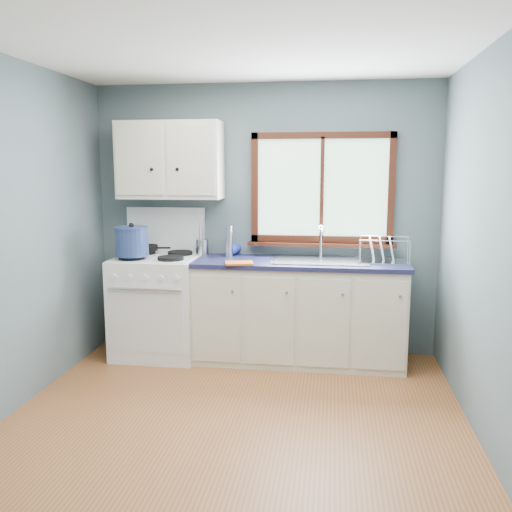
# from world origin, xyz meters

# --- Properties ---
(floor) EXTENTS (3.20, 3.60, 0.02)m
(floor) POSITION_xyz_m (0.00, 0.00, -0.01)
(floor) COLOR #97582D
(floor) RESTS_ON ground
(ceiling) EXTENTS (3.20, 3.60, 0.02)m
(ceiling) POSITION_xyz_m (0.00, 0.00, 2.51)
(ceiling) COLOR white
(ceiling) RESTS_ON wall_back
(wall_back) EXTENTS (3.20, 0.02, 2.50)m
(wall_back) POSITION_xyz_m (0.00, 1.81, 1.25)
(wall_back) COLOR slate
(wall_back) RESTS_ON ground
(wall_front) EXTENTS (3.20, 0.02, 2.50)m
(wall_front) POSITION_xyz_m (0.00, -1.81, 1.25)
(wall_front) COLOR slate
(wall_front) RESTS_ON ground
(wall_right) EXTENTS (0.02, 3.60, 2.50)m
(wall_right) POSITION_xyz_m (1.61, 0.00, 1.25)
(wall_right) COLOR slate
(wall_right) RESTS_ON ground
(gas_range) EXTENTS (0.76, 0.69, 1.36)m
(gas_range) POSITION_xyz_m (-0.95, 1.47, 0.49)
(gas_range) COLOR white
(gas_range) RESTS_ON floor
(base_cabinets) EXTENTS (1.85, 0.60, 0.88)m
(base_cabinets) POSITION_xyz_m (0.36, 1.49, 0.41)
(base_cabinets) COLOR beige
(base_cabinets) RESTS_ON floor
(countertop) EXTENTS (1.89, 0.64, 0.04)m
(countertop) POSITION_xyz_m (0.36, 1.49, 0.90)
(countertop) COLOR #151635
(countertop) RESTS_ON base_cabinets
(sink) EXTENTS (0.84, 0.46, 0.44)m
(sink) POSITION_xyz_m (0.54, 1.49, 0.86)
(sink) COLOR silver
(sink) RESTS_ON countertop
(window) EXTENTS (1.36, 0.10, 1.03)m
(window) POSITION_xyz_m (0.54, 1.77, 1.48)
(window) COLOR #9EC6A8
(window) RESTS_ON wall_back
(upper_cabinets) EXTENTS (0.95, 0.35, 0.70)m
(upper_cabinets) POSITION_xyz_m (-0.85, 1.63, 1.80)
(upper_cabinets) COLOR beige
(upper_cabinets) RESTS_ON wall_back
(skillet) EXTENTS (0.38, 0.27, 0.05)m
(skillet) POSITION_xyz_m (-1.12, 1.63, 0.98)
(skillet) COLOR black
(skillet) RESTS_ON gas_range
(stockpot) EXTENTS (0.40, 0.40, 0.30)m
(stockpot) POSITION_xyz_m (-1.12, 1.31, 1.09)
(stockpot) COLOR navy
(stockpot) RESTS_ON gas_range
(utensil_crock) EXTENTS (0.16, 0.16, 0.39)m
(utensil_crock) POSITION_xyz_m (-0.57, 1.65, 1.00)
(utensil_crock) COLOR silver
(utensil_crock) RESTS_ON countertop
(thermos) EXTENTS (0.09, 0.09, 0.29)m
(thermos) POSITION_xyz_m (-0.31, 1.62, 1.06)
(thermos) COLOR silver
(thermos) RESTS_ON countertop
(soap_bottle) EXTENTS (0.13, 0.13, 0.28)m
(soap_bottle) POSITION_xyz_m (-0.31, 1.65, 1.06)
(soap_bottle) COLOR #1F30A8
(soap_bottle) RESTS_ON countertop
(dish_towel) EXTENTS (0.27, 0.22, 0.02)m
(dish_towel) POSITION_xyz_m (-0.14, 1.24, 0.93)
(dish_towel) COLOR #CC5C17
(dish_towel) RESTS_ON countertop
(dish_rack) EXTENTS (0.46, 0.37, 0.23)m
(dish_rack) POSITION_xyz_m (1.08, 1.52, 0.98)
(dish_rack) COLOR silver
(dish_rack) RESTS_ON countertop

